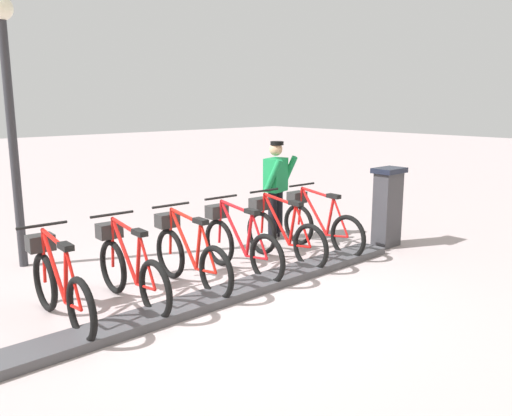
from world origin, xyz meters
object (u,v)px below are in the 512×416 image
at_px(bike_docked_2, 238,243).
at_px(bike_docked_3, 188,254).
at_px(bike_docked_5, 59,285).
at_px(lamp_post, 8,93).
at_px(bike_docked_0, 319,224).
at_px(bike_docked_4, 129,268).
at_px(payment_kiosk, 387,206).
at_px(bike_docked_1, 281,233).
at_px(worker_near_rack, 276,186).

bearing_deg(bike_docked_2, bike_docked_3, 90.00).
bearing_deg(bike_docked_5, bike_docked_2, -90.00).
xyz_separation_m(bike_docked_3, lamp_post, (2.32, 1.25, 2.00)).
relative_size(bike_docked_0, lamp_post, 0.47).
xyz_separation_m(bike_docked_3, bike_docked_5, (0.00, 1.66, 0.00)).
distance_m(bike_docked_3, bike_docked_4, 0.83).
height_order(payment_kiosk, bike_docked_2, payment_kiosk).
height_order(bike_docked_0, bike_docked_2, same).
xyz_separation_m(payment_kiosk, bike_docked_1, (0.57, 1.83, -0.24)).
height_order(bike_docked_1, bike_docked_3, same).
distance_m(bike_docked_0, bike_docked_3, 2.49).
xyz_separation_m(payment_kiosk, lamp_post, (2.89, 4.74, 1.76)).
bearing_deg(bike_docked_2, bike_docked_1, -90.00).
xyz_separation_m(bike_docked_0, bike_docked_4, (0.00, 3.31, 0.00)).
bearing_deg(lamp_post, bike_docked_2, -138.14).
distance_m(payment_kiosk, bike_docked_0, 1.18).
xyz_separation_m(bike_docked_2, bike_docked_5, (0.00, 2.49, 0.00)).
xyz_separation_m(payment_kiosk, bike_docked_5, (0.57, 5.15, -0.24)).
bearing_deg(bike_docked_2, payment_kiosk, -102.12).
distance_m(bike_docked_1, bike_docked_3, 1.66).
distance_m(bike_docked_0, bike_docked_5, 4.14).
distance_m(bike_docked_0, bike_docked_4, 3.31).
xyz_separation_m(bike_docked_4, worker_near_rack, (0.98, -3.33, 0.48)).
relative_size(payment_kiosk, worker_near_rack, 0.77).
relative_size(bike_docked_5, lamp_post, 0.47).
bearing_deg(lamp_post, bike_docked_1, -128.57).
distance_m(bike_docked_1, worker_near_rack, 1.38).
relative_size(worker_near_rack, lamp_post, 0.45).
bearing_deg(bike_docked_5, bike_docked_3, -90.00).
distance_m(bike_docked_3, worker_near_rack, 2.73).
relative_size(bike_docked_2, bike_docked_4, 1.00).
bearing_deg(bike_docked_0, bike_docked_1, 90.00).
bearing_deg(bike_docked_4, bike_docked_3, -90.00).
bearing_deg(bike_docked_2, bike_docked_4, 90.00).
bearing_deg(bike_docked_5, bike_docked_1, -90.00).
relative_size(bike_docked_4, lamp_post, 0.47).
distance_m(bike_docked_1, bike_docked_2, 0.83).
bearing_deg(bike_docked_1, bike_docked_5, 90.00).
xyz_separation_m(bike_docked_4, bike_docked_5, (0.00, 0.83, 0.00)).
xyz_separation_m(payment_kiosk, bike_docked_0, (0.57, 1.00, -0.24)).
bearing_deg(payment_kiosk, bike_docked_2, 77.88).
distance_m(bike_docked_4, lamp_post, 3.09).
relative_size(payment_kiosk, bike_docked_5, 0.74).
xyz_separation_m(bike_docked_1, bike_docked_3, (0.00, 1.66, 0.00)).
bearing_deg(payment_kiosk, bike_docked_3, 80.70).
relative_size(bike_docked_2, bike_docked_3, 1.00).
height_order(bike_docked_0, bike_docked_5, same).
relative_size(bike_docked_2, bike_docked_5, 1.00).
height_order(worker_near_rack, lamp_post, lamp_post).
height_order(bike_docked_1, bike_docked_2, same).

